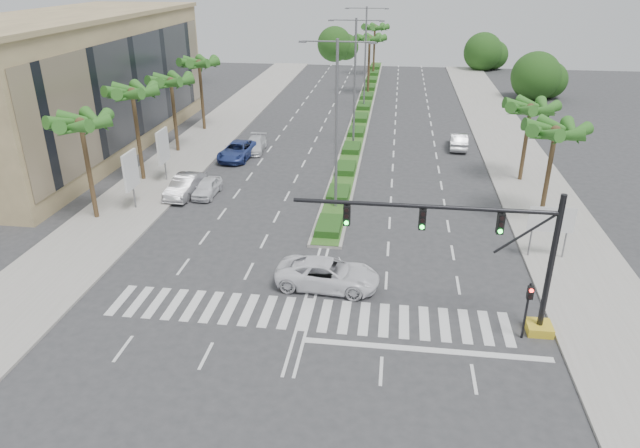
# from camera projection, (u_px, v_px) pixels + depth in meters

# --- Properties ---
(ground) EXTENTS (160.00, 160.00, 0.00)m
(ground) POSITION_uv_depth(u_px,v_px,m) (306.00, 314.00, 29.21)
(ground) COLOR #333335
(ground) RESTS_ON ground
(footpath_right) EXTENTS (6.00, 120.00, 0.15)m
(footpath_right) POSITION_uv_depth(u_px,v_px,m) (533.00, 189.00, 45.37)
(footpath_right) COLOR gray
(footpath_right) RESTS_ON ground
(footpath_left) EXTENTS (6.00, 120.00, 0.15)m
(footpath_left) POSITION_uv_depth(u_px,v_px,m) (168.00, 172.00, 49.07)
(footpath_left) COLOR gray
(footpath_left) RESTS_ON ground
(median) EXTENTS (2.20, 75.00, 0.20)m
(median) POSITION_uv_depth(u_px,v_px,m) (363.00, 111.00, 69.76)
(median) COLOR gray
(median) RESTS_ON ground
(median_grass) EXTENTS (1.80, 75.00, 0.04)m
(median_grass) POSITION_uv_depth(u_px,v_px,m) (363.00, 110.00, 69.71)
(median_grass) COLOR #2B4F1B
(median_grass) RESTS_ON median
(building) EXTENTS (12.00, 36.00, 12.00)m
(building) POSITION_uv_depth(u_px,v_px,m) (74.00, 86.00, 53.34)
(building) COLOR tan
(building) RESTS_ON ground
(signal_gantry) EXTENTS (12.60, 1.20, 7.20)m
(signal_gantry) POSITION_uv_depth(u_px,v_px,m) (501.00, 267.00, 26.65)
(signal_gantry) COLOR gold
(signal_gantry) RESTS_ON ground
(pedestrian_signal) EXTENTS (0.28, 0.36, 3.00)m
(pedestrian_signal) POSITION_uv_depth(u_px,v_px,m) (528.00, 302.00, 26.46)
(pedestrian_signal) COLOR black
(pedestrian_signal) RESTS_ON ground
(direction_sign) EXTENTS (2.70, 0.11, 3.40)m
(direction_sign) POSITION_uv_depth(u_px,v_px,m) (551.00, 222.00, 33.76)
(direction_sign) COLOR slate
(direction_sign) RESTS_ON ground
(billboard_near) EXTENTS (0.18, 2.10, 4.35)m
(billboard_near) POSITION_uv_depth(u_px,v_px,m) (131.00, 171.00, 40.57)
(billboard_near) COLOR slate
(billboard_near) RESTS_ON ground
(billboard_far) EXTENTS (0.18, 2.10, 4.35)m
(billboard_far) POSITION_uv_depth(u_px,v_px,m) (163.00, 147.00, 45.99)
(billboard_far) COLOR slate
(billboard_far) RESTS_ON ground
(palm_left_near) EXTENTS (4.57, 4.68, 7.55)m
(palm_left_near) POSITION_uv_depth(u_px,v_px,m) (81.00, 126.00, 37.47)
(palm_left_near) COLOR brown
(palm_left_near) RESTS_ON ground
(palm_left_mid) EXTENTS (4.57, 4.68, 7.95)m
(palm_left_mid) POSITION_uv_depth(u_px,v_px,m) (132.00, 95.00, 44.53)
(palm_left_mid) COLOR brown
(palm_left_mid) RESTS_ON ground
(palm_left_far) EXTENTS (4.57, 4.68, 7.35)m
(palm_left_far) POSITION_uv_depth(u_px,v_px,m) (171.00, 83.00, 51.98)
(palm_left_far) COLOR brown
(palm_left_far) RESTS_ON ground
(palm_left_end) EXTENTS (4.57, 4.68, 7.75)m
(palm_left_end) POSITION_uv_depth(u_px,v_px,m) (199.00, 65.00, 59.04)
(palm_left_end) COLOR brown
(palm_left_end) RESTS_ON ground
(palm_right_near) EXTENTS (4.57, 4.68, 7.05)m
(palm_right_near) POSITION_uv_depth(u_px,v_px,m) (555.00, 134.00, 37.51)
(palm_right_near) COLOR brown
(palm_right_near) RESTS_ON ground
(palm_right_far) EXTENTS (4.57, 4.68, 6.75)m
(palm_right_far) POSITION_uv_depth(u_px,v_px,m) (530.00, 110.00, 44.84)
(palm_right_far) COLOR brown
(palm_right_far) RESTS_ON ground
(palm_median_a) EXTENTS (4.57, 4.68, 8.05)m
(palm_median_a) POSITION_uv_depth(u_px,v_px,m) (370.00, 41.00, 75.86)
(palm_median_a) COLOR brown
(palm_median_a) RESTS_ON ground
(palm_median_b) EXTENTS (4.57, 4.68, 8.05)m
(palm_median_b) POSITION_uv_depth(u_px,v_px,m) (375.00, 29.00, 89.39)
(palm_median_b) COLOR brown
(palm_median_b) RESTS_ON ground
(streetlight_near) EXTENTS (5.10, 0.25, 12.00)m
(streetlight_near) POSITION_uv_depth(u_px,v_px,m) (337.00, 117.00, 39.02)
(streetlight_near) COLOR slate
(streetlight_near) RESTS_ON ground
(streetlight_mid) EXTENTS (5.10, 0.25, 12.00)m
(streetlight_mid) POSITION_uv_depth(u_px,v_px,m) (355.00, 76.00, 53.45)
(streetlight_mid) COLOR slate
(streetlight_mid) RESTS_ON ground
(streetlight_far) EXTENTS (5.10, 0.25, 12.00)m
(streetlight_far) POSITION_uv_depth(u_px,v_px,m) (365.00, 53.00, 67.89)
(streetlight_far) COLOR slate
(streetlight_far) RESTS_ON ground
(car_parked_a) EXTENTS (1.62, 3.87, 1.31)m
(car_parked_a) POSITION_uv_depth(u_px,v_px,m) (207.00, 187.00, 44.04)
(car_parked_a) COLOR white
(car_parked_a) RESTS_ON ground
(car_parked_b) EXTENTS (2.10, 4.99, 1.60)m
(car_parked_b) POSITION_uv_depth(u_px,v_px,m) (185.00, 186.00, 43.94)
(car_parked_b) COLOR #B1B0B5
(car_parked_b) RESTS_ON ground
(car_parked_c) EXTENTS (2.98, 5.68, 1.53)m
(car_parked_c) POSITION_uv_depth(u_px,v_px,m) (238.00, 151.00, 52.41)
(car_parked_c) COLOR navy
(car_parked_c) RESTS_ON ground
(car_parked_d) EXTENTS (2.08, 4.65, 1.32)m
(car_parked_d) POSITION_uv_depth(u_px,v_px,m) (255.00, 145.00, 54.53)
(car_parked_d) COLOR silver
(car_parked_d) RESTS_ON ground
(car_crossing) EXTENTS (5.87, 3.02, 1.58)m
(car_crossing) POSITION_uv_depth(u_px,v_px,m) (328.00, 274.00, 31.41)
(car_crossing) COLOR white
(car_crossing) RESTS_ON ground
(car_right) EXTENTS (1.91, 4.74, 1.53)m
(car_right) POSITION_uv_depth(u_px,v_px,m) (459.00, 141.00, 55.35)
(car_right) COLOR #BCBDC1
(car_right) RESTS_ON ground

